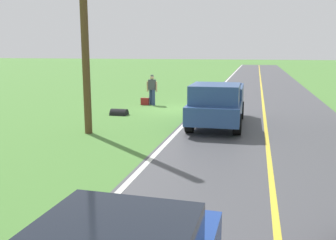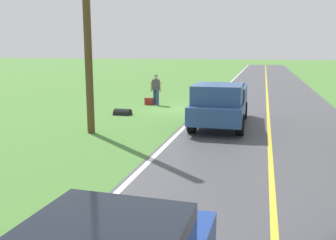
# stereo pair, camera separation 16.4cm
# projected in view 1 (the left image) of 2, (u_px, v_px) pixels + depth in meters

# --- Properties ---
(ground_plane) EXTENTS (200.00, 200.00, 0.00)m
(ground_plane) POSITION_uv_depth(u_px,v_px,m) (175.00, 109.00, 19.72)
(ground_plane) COLOR #4C7F38
(road_surface) EXTENTS (7.07, 120.00, 0.00)m
(road_surface) POSITION_uv_depth(u_px,v_px,m) (264.00, 113.00, 18.68)
(road_surface) COLOR #47474C
(road_surface) RESTS_ON ground
(lane_edge_line) EXTENTS (0.16, 117.60, 0.00)m
(lane_edge_line) POSITION_uv_depth(u_px,v_px,m) (198.00, 110.00, 19.44)
(lane_edge_line) COLOR silver
(lane_edge_line) RESTS_ON ground
(lane_centre_line) EXTENTS (0.14, 117.60, 0.00)m
(lane_centre_line) POSITION_uv_depth(u_px,v_px,m) (264.00, 113.00, 18.68)
(lane_centre_line) COLOR gold
(lane_centre_line) RESTS_ON ground
(hitchhiker_walking) EXTENTS (0.62, 0.51, 1.75)m
(hitchhiker_walking) POSITION_uv_depth(u_px,v_px,m) (152.00, 88.00, 21.09)
(hitchhiker_walking) COLOR navy
(hitchhiker_walking) RESTS_ON ground
(suitcase_carried) EXTENTS (0.47, 0.22, 0.40)m
(suitcase_carried) POSITION_uv_depth(u_px,v_px,m) (145.00, 101.00, 21.24)
(suitcase_carried) COLOR maroon
(suitcase_carried) RESTS_ON ground
(pickup_truck_passing) EXTENTS (2.15, 5.42, 1.82)m
(pickup_truck_passing) POSITION_uv_depth(u_px,v_px,m) (217.00, 103.00, 15.23)
(pickup_truck_passing) COLOR #2D4C84
(pickup_truck_passing) RESTS_ON ground
(utility_pole_roadside) EXTENTS (0.28, 0.28, 8.76)m
(utility_pole_roadside) POSITION_uv_depth(u_px,v_px,m) (84.00, 14.00, 13.30)
(utility_pole_roadside) COLOR brown
(utility_pole_roadside) RESTS_ON ground
(drainage_culvert) EXTENTS (0.80, 0.60, 0.60)m
(drainage_culvert) POSITION_uv_depth(u_px,v_px,m) (119.00, 115.00, 18.02)
(drainage_culvert) COLOR black
(drainage_culvert) RESTS_ON ground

